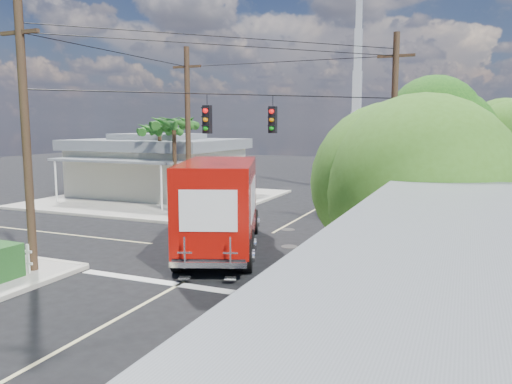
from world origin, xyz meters
The scene contains 13 objects.
ground centered at (0.00, 0.00, 0.00)m, with size 120.00×120.00×0.00m, color black.
sidewalk_nw centered at (-10.88, 10.88, 0.07)m, with size 14.12×14.12×0.14m.
road_markings centered at (0.00, -1.47, 0.01)m, with size 32.00×32.00×0.01m.
building_nw centered at (-12.00, 12.46, 2.22)m, with size 10.80×10.20×4.30m.
radio_tower centered at (0.50, 20.00, 5.64)m, with size 0.80×0.80×17.00m.
tree_ne_front centered at (7.21, 6.76, 4.77)m, with size 4.21×4.14×6.66m.
tree_ne_back centered at (9.81, 8.96, 4.19)m, with size 3.77×3.66×5.82m.
tree_se centered at (7.01, -7.24, 4.04)m, with size 3.67×3.54×5.62m.
palm_nw_front centered at (-7.50, 7.50, 5.04)m, with size 3.01×3.08×5.59m.
palm_nw_back centered at (-9.50, 9.00, 4.67)m, with size 3.01×3.08×5.19m.
utility_poles centered at (-1.58, 1.60, 4.67)m, with size 12.00×10.68×9.00m.
vending_boxes centered at (6.50, 6.20, 0.69)m, with size 1.90×0.50×1.10m.
delivery_truck centered at (-0.71, 0.06, 1.87)m, with size 5.35×8.81×3.67m.
Camera 1 is at (8.24, -17.46, 5.05)m, focal length 35.00 mm.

